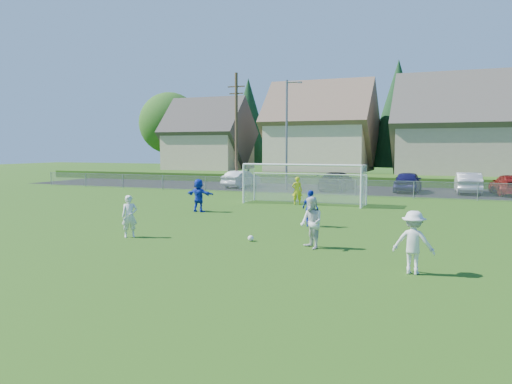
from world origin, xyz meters
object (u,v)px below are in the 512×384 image
(player_white_c, at_px, (413,242))
(player_blue_b, at_px, (199,195))
(car_b, at_px, (241,179))
(soccer_goal, at_px, (305,178))
(goalkeeper, at_px, (297,191))
(car_g, at_px, (510,185))
(car_d, at_px, (338,181))
(car_f, at_px, (468,183))
(player_blue_a, at_px, (310,208))
(player_white_a, at_px, (130,216))
(player_white_b, at_px, (311,223))
(car_e, at_px, (408,182))
(soccer_ball, at_px, (251,238))

(player_white_c, height_order, player_blue_b, player_blue_b)
(car_b, relative_size, soccer_goal, 0.59)
(goalkeeper, bearing_deg, car_b, -68.56)
(player_blue_b, bearing_deg, car_g, -127.89)
(player_white_c, bearing_deg, car_d, -68.74)
(car_g, bearing_deg, car_f, -15.13)
(player_blue_b, height_order, car_f, player_blue_b)
(player_blue_a, bearing_deg, player_blue_b, 9.73)
(goalkeeper, bearing_deg, car_g, -153.62)
(player_blue_b, height_order, goalkeeper, player_blue_b)
(player_white_a, distance_m, car_f, 27.97)
(car_g, height_order, soccer_goal, soccer_goal)
(player_white_a, distance_m, player_white_c, 10.79)
(player_white_b, bearing_deg, car_e, 134.41)
(player_blue_a, distance_m, goalkeeper, 8.54)
(car_b, bearing_deg, car_d, -174.31)
(car_e, bearing_deg, player_blue_a, 82.77)
(player_blue_b, xyz_separation_m, car_f, (13.74, 17.18, -0.09))
(player_white_a, relative_size, player_white_b, 0.91)
(player_white_c, distance_m, car_b, 30.73)
(player_blue_b, distance_m, car_e, 19.21)
(player_white_a, relative_size, player_white_c, 0.94)
(car_b, xyz_separation_m, car_e, (14.01, 0.42, 0.10))
(player_blue_a, xyz_separation_m, car_f, (6.74, 19.90, -0.01))
(car_d, xyz_separation_m, car_g, (12.52, 0.84, -0.01))
(player_white_a, xyz_separation_m, soccer_goal, (3.03, 13.62, 0.81))
(player_blue_a, relative_size, car_e, 0.34)
(player_white_b, height_order, player_blue_a, player_white_b)
(goalkeeper, relative_size, car_f, 0.35)
(soccer_ball, relative_size, car_e, 0.05)
(player_white_a, height_order, car_g, player_white_a)
(car_b, relative_size, car_f, 0.89)
(soccer_ball, xyz_separation_m, player_white_b, (2.44, -0.46, 0.78))
(car_f, distance_m, soccer_goal, 14.85)
(car_f, bearing_deg, car_d, 3.63)
(soccer_goal, bearing_deg, player_white_b, -72.72)
(car_d, bearing_deg, goalkeeper, 93.52)
(car_d, bearing_deg, car_g, -172.13)
(soccer_ball, xyz_separation_m, car_d, (-1.85, 22.83, 0.64))
(player_white_b, height_order, car_b, player_white_b)
(car_f, relative_size, soccer_goal, 0.65)
(car_e, bearing_deg, car_d, 7.84)
(player_white_c, distance_m, car_d, 26.77)
(player_white_a, xyz_separation_m, car_g, (15.33, 24.66, -0.07))
(car_f, bearing_deg, goalkeeper, 47.19)
(player_white_a, xyz_separation_m, goalkeeper, (2.72, 13.07, 0.03))
(player_blue_a, relative_size, car_g, 0.32)
(player_white_a, xyz_separation_m, player_blue_b, (-1.21, 7.82, 0.08))
(goalkeeper, xyz_separation_m, car_g, (12.61, 11.58, -0.11))
(player_blue_b, distance_m, soccer_goal, 7.22)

